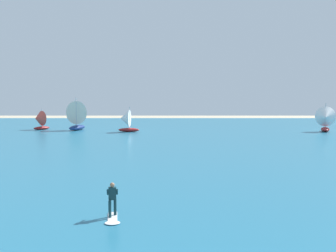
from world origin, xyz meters
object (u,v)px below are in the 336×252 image
kitesurfer (111,206)px  sailboat_far_right (78,115)px  sailboat_heeled_over (324,119)px  sailboat_mid_right (125,120)px  sailboat_outermost (38,120)px

kitesurfer → sailboat_far_right: (-12.09, 47.12, 1.84)m
kitesurfer → sailboat_heeled_over: bearing=58.0°
kitesurfer → sailboat_heeled_over: (27.17, 43.47, 1.42)m
sailboat_mid_right → sailboat_heeled_over: bearing=0.0°
sailboat_heeled_over → sailboat_far_right: (-39.27, 3.65, 0.42)m
sailboat_outermost → sailboat_mid_right: sailboat_mid_right is taller
sailboat_heeled_over → sailboat_far_right: 39.44m
kitesurfer → sailboat_outermost: size_ratio=0.57×
sailboat_far_right → sailboat_mid_right: (8.11, -3.65, -0.65)m
kitesurfer → sailboat_mid_right: 43.66m
sailboat_far_right → sailboat_heeled_over: bearing=-5.3°
kitesurfer → sailboat_outermost: 50.48m
kitesurfer → sailboat_outermost: (-18.59, 46.93, 1.00)m
sailboat_heeled_over → sailboat_far_right: size_ratio=0.83×
sailboat_outermost → kitesurfer: bearing=-68.4°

